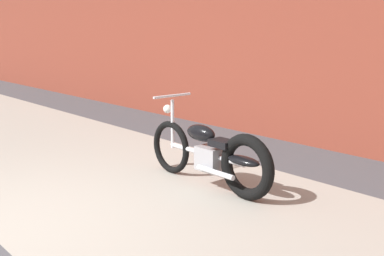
# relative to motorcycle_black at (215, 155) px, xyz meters

# --- Properties ---
(sidewalk_slab) EXTENTS (36.00, 3.50, 0.01)m
(sidewalk_slab) POSITION_rel_motorcycle_black_xyz_m (-0.48, -0.65, -0.40)
(sidewalk_slab) COLOR #9E998E
(sidewalk_slab) RESTS_ON ground
(motorcycle_black) EXTENTS (2.01, 0.58, 1.03)m
(motorcycle_black) POSITION_rel_motorcycle_black_xyz_m (0.00, 0.00, 0.00)
(motorcycle_black) COLOR black
(motorcycle_black) RESTS_ON ground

